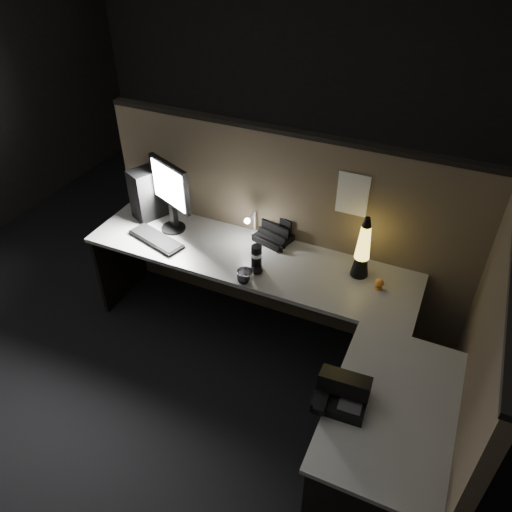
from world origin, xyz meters
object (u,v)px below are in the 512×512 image
at_px(pc_tower, 156,190).
at_px(desk_phone, 341,392).
at_px(keyboard, 156,239).
at_px(lava_lamp, 362,252).
at_px(monitor, 170,190).

xyz_separation_m(pc_tower, desk_phone, (1.77, -1.09, -0.13)).
height_order(keyboard, desk_phone, desk_phone).
bearing_deg(lava_lamp, monitor, -178.61).
distance_m(keyboard, desk_phone, 1.75).
xyz_separation_m(pc_tower, lava_lamp, (1.60, -0.10, -0.01)).
bearing_deg(pc_tower, keyboard, -34.42).
xyz_separation_m(pc_tower, keyboard, (0.19, -0.32, -0.18)).
bearing_deg(monitor, pc_tower, 172.92).
height_order(monitor, keyboard, monitor).
distance_m(monitor, keyboard, 0.36).
relative_size(pc_tower, keyboard, 0.86).
bearing_deg(monitor, desk_phone, -8.22).
relative_size(monitor, lava_lamp, 1.21).
distance_m(monitor, lava_lamp, 1.38).
height_order(pc_tower, monitor, monitor).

